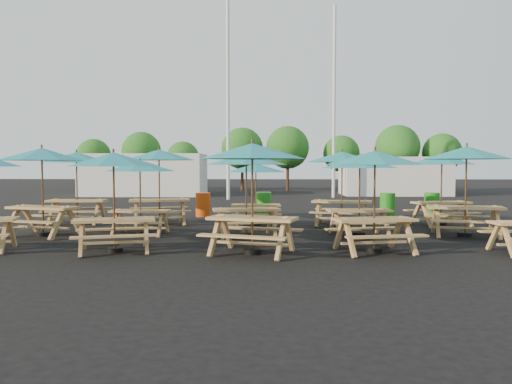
{
  "coord_description": "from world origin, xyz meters",
  "views": [
    {
      "loc": [
        0.47,
        -15.59,
        2.0
      ],
      "look_at": [
        0.0,
        1.5,
        1.1
      ],
      "focal_mm": 35.0,
      "sensor_mm": 36.0,
      "label": 1
    }
  ],
  "objects_px": {
    "picnic_unit_9": "(375,163)",
    "picnic_unit_14": "(442,163)",
    "picnic_unit_8": "(256,171)",
    "waste_bin_1": "(264,204)",
    "picnic_unit_10": "(360,166)",
    "waste_bin_3": "(387,205)",
    "picnic_unit_7": "(246,163)",
    "picnic_unit_2": "(76,161)",
    "picnic_unit_11": "(342,161)",
    "picnic_unit_3": "(114,165)",
    "waste_bin_4": "(432,205)",
    "picnic_unit_1": "(42,159)",
    "picnic_unit_6": "(252,157)",
    "waste_bin_0": "(203,205)",
    "waste_bin_2": "(264,204)",
    "picnic_unit_13": "(467,157)",
    "picnic_unit_5": "(159,159)",
    "picnic_unit_4": "(140,170)"
  },
  "relations": [
    {
      "from": "waste_bin_3",
      "to": "picnic_unit_1",
      "type": "bearing_deg",
      "value": -153.19
    },
    {
      "from": "picnic_unit_3",
      "to": "waste_bin_4",
      "type": "relative_size",
      "value": 2.92
    },
    {
      "from": "picnic_unit_2",
      "to": "picnic_unit_7",
      "type": "xyz_separation_m",
      "value": [
        5.97,
        -2.94,
        -0.09
      ]
    },
    {
      "from": "picnic_unit_3",
      "to": "picnic_unit_7",
      "type": "height_order",
      "value": "picnic_unit_7"
    },
    {
      "from": "picnic_unit_14",
      "to": "waste_bin_3",
      "type": "bearing_deg",
      "value": 97.78
    },
    {
      "from": "picnic_unit_1",
      "to": "picnic_unit_8",
      "type": "distance_m",
      "value": 6.62
    },
    {
      "from": "picnic_unit_13",
      "to": "waste_bin_3",
      "type": "distance_m",
      "value": 5.71
    },
    {
      "from": "picnic_unit_11",
      "to": "waste_bin_1",
      "type": "height_order",
      "value": "picnic_unit_11"
    },
    {
      "from": "waste_bin_0",
      "to": "waste_bin_4",
      "type": "height_order",
      "value": "same"
    },
    {
      "from": "picnic_unit_6",
      "to": "waste_bin_0",
      "type": "height_order",
      "value": "picnic_unit_6"
    },
    {
      "from": "picnic_unit_9",
      "to": "waste_bin_1",
      "type": "bearing_deg",
      "value": 95.23
    },
    {
      "from": "waste_bin_0",
      "to": "picnic_unit_7",
      "type": "bearing_deg",
      "value": -70.36
    },
    {
      "from": "picnic_unit_3",
      "to": "picnic_unit_7",
      "type": "distance_m",
      "value": 3.93
    },
    {
      "from": "picnic_unit_2",
      "to": "picnic_unit_7",
      "type": "relative_size",
      "value": 0.94
    },
    {
      "from": "picnic_unit_1",
      "to": "picnic_unit_11",
      "type": "height_order",
      "value": "picnic_unit_1"
    },
    {
      "from": "picnic_unit_5",
      "to": "waste_bin_4",
      "type": "height_order",
      "value": "picnic_unit_5"
    },
    {
      "from": "picnic_unit_2",
      "to": "picnic_unit_11",
      "type": "height_order",
      "value": "same"
    },
    {
      "from": "picnic_unit_14",
      "to": "waste_bin_1",
      "type": "xyz_separation_m",
      "value": [
        -5.96,
        3.02,
        -1.62
      ]
    },
    {
      "from": "picnic_unit_9",
      "to": "picnic_unit_14",
      "type": "bearing_deg",
      "value": 45.27
    },
    {
      "from": "picnic_unit_9",
      "to": "waste_bin_4",
      "type": "bearing_deg",
      "value": 51.75
    },
    {
      "from": "picnic_unit_4",
      "to": "waste_bin_1",
      "type": "bearing_deg",
      "value": 60.07
    },
    {
      "from": "picnic_unit_1",
      "to": "waste_bin_2",
      "type": "height_order",
      "value": "picnic_unit_1"
    },
    {
      "from": "picnic_unit_8",
      "to": "picnic_unit_9",
      "type": "distance_m",
      "value": 6.01
    },
    {
      "from": "picnic_unit_8",
      "to": "picnic_unit_10",
      "type": "xyz_separation_m",
      "value": [
        3.01,
        -2.57,
        0.16
      ]
    },
    {
      "from": "picnic_unit_1",
      "to": "picnic_unit_2",
      "type": "bearing_deg",
      "value": 108.96
    },
    {
      "from": "picnic_unit_7",
      "to": "waste_bin_2",
      "type": "relative_size",
      "value": 2.81
    },
    {
      "from": "picnic_unit_3",
      "to": "picnic_unit_5",
      "type": "bearing_deg",
      "value": 75.69
    },
    {
      "from": "picnic_unit_2",
      "to": "picnic_unit_4",
      "type": "distance_m",
      "value": 3.96
    },
    {
      "from": "picnic_unit_14",
      "to": "waste_bin_4",
      "type": "distance_m",
      "value": 3.47
    },
    {
      "from": "waste_bin_1",
      "to": "picnic_unit_6",
      "type": "bearing_deg",
      "value": -91.04
    },
    {
      "from": "picnic_unit_7",
      "to": "picnic_unit_9",
      "type": "bearing_deg",
      "value": -49.43
    },
    {
      "from": "waste_bin_2",
      "to": "picnic_unit_8",
      "type": "bearing_deg",
      "value": -93.95
    },
    {
      "from": "waste_bin_1",
      "to": "picnic_unit_9",
      "type": "bearing_deg",
      "value": -72.28
    },
    {
      "from": "picnic_unit_1",
      "to": "waste_bin_0",
      "type": "height_order",
      "value": "picnic_unit_1"
    },
    {
      "from": "picnic_unit_1",
      "to": "waste_bin_3",
      "type": "bearing_deg",
      "value": 42.31
    },
    {
      "from": "picnic_unit_5",
      "to": "picnic_unit_13",
      "type": "distance_m",
      "value": 9.67
    },
    {
      "from": "picnic_unit_3",
      "to": "waste_bin_4",
      "type": "bearing_deg",
      "value": 23.92
    },
    {
      "from": "waste_bin_0",
      "to": "picnic_unit_2",
      "type": "bearing_deg",
      "value": -147.35
    },
    {
      "from": "picnic_unit_3",
      "to": "picnic_unit_14",
      "type": "bearing_deg",
      "value": 13.95
    },
    {
      "from": "waste_bin_1",
      "to": "picnic_unit_10",
      "type": "bearing_deg",
      "value": -63.48
    },
    {
      "from": "picnic_unit_2",
      "to": "picnic_unit_6",
      "type": "distance_m",
      "value": 8.47
    },
    {
      "from": "picnic_unit_14",
      "to": "waste_bin_3",
      "type": "distance_m",
      "value": 3.4
    },
    {
      "from": "picnic_unit_10",
      "to": "picnic_unit_11",
      "type": "height_order",
      "value": "picnic_unit_11"
    },
    {
      "from": "picnic_unit_7",
      "to": "picnic_unit_14",
      "type": "distance_m",
      "value": 6.96
    },
    {
      "from": "picnic_unit_3",
      "to": "waste_bin_3",
      "type": "bearing_deg",
      "value": 28.78
    },
    {
      "from": "picnic_unit_3",
      "to": "picnic_unit_13",
      "type": "relative_size",
      "value": 0.95
    },
    {
      "from": "picnic_unit_8",
      "to": "waste_bin_4",
      "type": "bearing_deg",
      "value": 20.18
    },
    {
      "from": "picnic_unit_2",
      "to": "picnic_unit_8",
      "type": "bearing_deg",
      "value": -4.03
    },
    {
      "from": "picnic_unit_8",
      "to": "waste_bin_1",
      "type": "relative_size",
      "value": 2.25
    },
    {
      "from": "picnic_unit_8",
      "to": "waste_bin_0",
      "type": "height_order",
      "value": "picnic_unit_8"
    }
  ]
}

